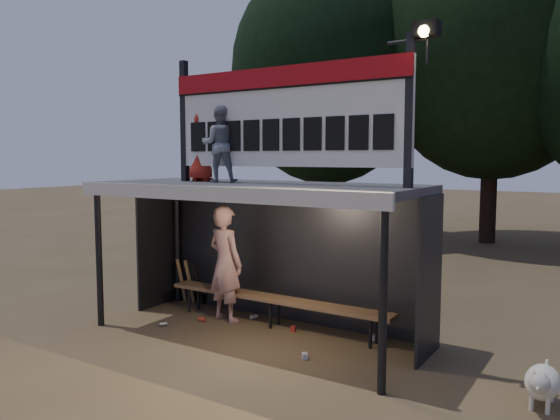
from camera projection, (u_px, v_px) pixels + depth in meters
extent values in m
plane|color=brown|center=(255.00, 336.00, 8.29)|extent=(80.00, 80.00, 0.00)
imported|color=silver|center=(225.00, 264.00, 8.99)|extent=(0.77, 0.58, 1.91)
imported|color=gray|center=(220.00, 144.00, 8.28)|extent=(0.71, 0.67, 1.15)
imported|color=maroon|center=(201.00, 147.00, 8.64)|extent=(0.56, 0.39, 1.09)
cube|color=#434345|center=(254.00, 187.00, 8.07)|extent=(5.00, 2.00, 0.12)
cube|color=silver|center=(210.00, 194.00, 7.22)|extent=(5.10, 0.06, 0.20)
cylinder|color=black|center=(99.00, 258.00, 8.70)|extent=(0.10, 0.10, 2.20)
cylinder|color=black|center=(383.00, 300.00, 6.15)|extent=(0.10, 0.10, 2.20)
cylinder|color=black|center=(177.00, 243.00, 10.22)|extent=(0.10, 0.10, 2.20)
cylinder|color=black|center=(431.00, 272.00, 7.66)|extent=(0.10, 0.10, 2.20)
cube|color=black|center=(289.00, 254.00, 9.02)|extent=(5.00, 0.04, 2.20)
cube|color=black|center=(158.00, 246.00, 9.93)|extent=(0.04, 1.00, 2.20)
cube|color=black|center=(430.00, 278.00, 7.27)|extent=(0.04, 1.00, 2.20)
cylinder|color=black|center=(289.00, 191.00, 8.92)|extent=(5.00, 0.06, 0.06)
cube|color=black|center=(185.00, 122.00, 8.69)|extent=(0.10, 0.10, 1.90)
cube|color=black|center=(410.00, 111.00, 6.72)|extent=(0.10, 0.10, 1.90)
cube|color=white|center=(283.00, 117.00, 7.71)|extent=(3.80, 0.08, 1.40)
cube|color=#A20B12|center=(281.00, 76.00, 7.61)|extent=(3.80, 0.04, 0.28)
cube|color=black|center=(281.00, 87.00, 7.62)|extent=(3.80, 0.02, 0.03)
cube|color=black|center=(198.00, 137.00, 8.50)|extent=(0.27, 0.03, 0.45)
cube|color=black|center=(215.00, 136.00, 8.32)|extent=(0.27, 0.03, 0.45)
cube|color=black|center=(233.00, 136.00, 8.14)|extent=(0.27, 0.03, 0.45)
cube|color=black|center=(251.00, 136.00, 7.96)|extent=(0.27, 0.03, 0.45)
cube|color=black|center=(271.00, 135.00, 7.78)|extent=(0.27, 0.03, 0.45)
cube|color=black|center=(291.00, 134.00, 7.60)|extent=(0.27, 0.03, 0.45)
cube|color=black|center=(313.00, 134.00, 7.42)|extent=(0.27, 0.03, 0.45)
cube|color=black|center=(335.00, 133.00, 7.24)|extent=(0.27, 0.03, 0.45)
cube|color=black|center=(359.00, 133.00, 7.05)|extent=(0.27, 0.03, 0.45)
cube|color=black|center=(383.00, 132.00, 6.87)|extent=(0.27, 0.03, 0.45)
cylinder|color=black|center=(407.00, 41.00, 6.67)|extent=(0.50, 0.04, 0.04)
cylinder|color=black|center=(427.00, 51.00, 6.55)|extent=(0.04, 0.04, 0.30)
cube|color=black|center=(427.00, 29.00, 6.48)|extent=(0.30, 0.22, 0.18)
sphere|color=#FFD88C|center=(424.00, 31.00, 6.41)|extent=(0.14, 0.14, 0.14)
cube|color=olive|center=(274.00, 299.00, 8.71)|extent=(4.00, 0.35, 0.06)
cylinder|color=black|center=(189.00, 300.00, 9.53)|extent=(0.05, 0.05, 0.45)
cylinder|color=black|center=(198.00, 297.00, 9.73)|extent=(0.05, 0.05, 0.45)
cylinder|color=black|center=(270.00, 314.00, 8.63)|extent=(0.05, 0.05, 0.45)
cylinder|color=black|center=(278.00, 311.00, 8.83)|extent=(0.05, 0.05, 0.45)
cylinder|color=black|center=(370.00, 333.00, 7.72)|extent=(0.05, 0.05, 0.45)
cylinder|color=black|center=(377.00, 328.00, 7.92)|extent=(0.05, 0.05, 0.45)
cylinder|color=black|center=(326.00, 182.00, 18.65)|extent=(0.50, 0.50, 3.74)
ellipsoid|color=black|center=(327.00, 73.00, 18.29)|extent=(6.46, 6.46, 7.48)
cylinder|color=black|center=(489.00, 177.00, 17.22)|extent=(0.50, 0.50, 4.18)
ellipsoid|color=black|center=(494.00, 44.00, 16.83)|extent=(7.22, 7.22, 8.36)
ellipsoid|color=white|center=(542.00, 382.00, 5.92)|extent=(0.36, 0.58, 0.36)
sphere|color=beige|center=(539.00, 383.00, 5.68)|extent=(0.22, 0.22, 0.22)
cone|color=beige|center=(538.00, 388.00, 5.60)|extent=(0.10, 0.10, 0.10)
cone|color=beige|center=(534.00, 373.00, 5.68)|extent=(0.06, 0.06, 0.07)
cone|color=beige|center=(545.00, 375.00, 5.63)|extent=(0.06, 0.06, 0.07)
cylinder|color=beige|center=(531.00, 402.00, 5.83)|extent=(0.05, 0.05, 0.18)
cylinder|color=white|center=(548.00, 406.00, 5.75)|extent=(0.05, 0.05, 0.18)
cylinder|color=beige|center=(536.00, 390.00, 6.13)|extent=(0.05, 0.05, 0.18)
cylinder|color=white|center=(552.00, 394.00, 6.05)|extent=(0.05, 0.05, 0.18)
cylinder|color=beige|center=(546.00, 367.00, 6.17)|extent=(0.04, 0.16, 0.14)
cylinder|color=#967046|center=(181.00, 280.00, 10.13)|extent=(0.06, 0.27, 0.84)
cylinder|color=olive|center=(190.00, 281.00, 10.02)|extent=(0.08, 0.30, 0.83)
cylinder|color=black|center=(198.00, 283.00, 9.91)|extent=(0.08, 0.33, 0.83)
cube|color=#A3251C|center=(293.00, 329.00, 8.49)|extent=(0.10, 0.12, 0.08)
cylinder|color=#A5A5AA|center=(163.00, 324.00, 8.75)|extent=(0.12, 0.14, 0.07)
cube|color=beige|center=(373.00, 337.00, 8.09)|extent=(0.12, 0.10, 0.08)
cylinder|color=red|center=(202.00, 319.00, 9.00)|extent=(0.12, 0.07, 0.07)
cube|color=silver|center=(305.00, 356.00, 7.33)|extent=(0.12, 0.12, 0.08)
cylinder|color=beige|center=(254.00, 317.00, 9.15)|extent=(0.11, 0.14, 0.07)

